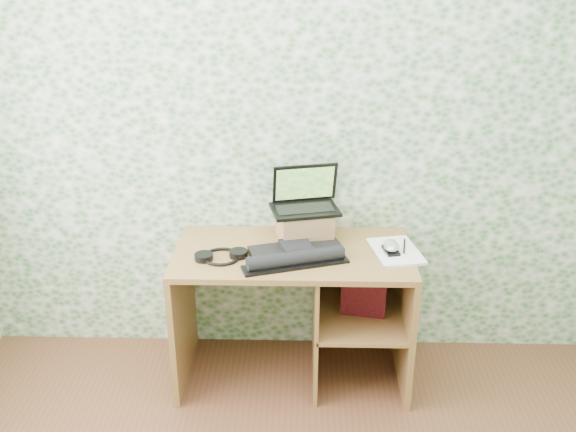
{
  "coord_description": "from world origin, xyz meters",
  "views": [
    {
      "loc": [
        0.05,
        -1.45,
        2.21
      ],
      "look_at": [
        -0.02,
        1.39,
        0.97
      ],
      "focal_mm": 40.0,
      "sensor_mm": 36.0,
      "label": 1
    }
  ],
  "objects_px": {
    "laptop": "(305,199)",
    "notepad": "(396,251)",
    "desk": "(308,295)",
    "keyboard": "(296,254)",
    "riser": "(305,225)"
  },
  "relations": [
    {
      "from": "riser",
      "to": "laptop",
      "type": "relative_size",
      "value": 0.7
    },
    {
      "from": "desk",
      "to": "laptop",
      "type": "xyz_separation_m",
      "value": [
        -0.02,
        0.15,
        0.48
      ]
    },
    {
      "from": "desk",
      "to": "laptop",
      "type": "relative_size",
      "value": 3.15
    },
    {
      "from": "laptop",
      "to": "keyboard",
      "type": "height_order",
      "value": "laptop"
    },
    {
      "from": "laptop",
      "to": "notepad",
      "type": "height_order",
      "value": "laptop"
    },
    {
      "from": "desk",
      "to": "keyboard",
      "type": "bearing_deg",
      "value": -120.11
    },
    {
      "from": "keyboard",
      "to": "notepad",
      "type": "bearing_deg",
      "value": -8.73
    },
    {
      "from": "laptop",
      "to": "notepad",
      "type": "relative_size",
      "value": 1.22
    },
    {
      "from": "desk",
      "to": "keyboard",
      "type": "xyz_separation_m",
      "value": [
        -0.06,
        -0.11,
        0.29
      ]
    },
    {
      "from": "laptop",
      "to": "riser",
      "type": "bearing_deg",
      "value": -103.17
    },
    {
      "from": "desk",
      "to": "riser",
      "type": "relative_size",
      "value": 4.5
    },
    {
      "from": "riser",
      "to": "laptop",
      "type": "distance_m",
      "value": 0.14
    },
    {
      "from": "laptop",
      "to": "desk",
      "type": "bearing_deg",
      "value": -95.07
    },
    {
      "from": "laptop",
      "to": "keyboard",
      "type": "distance_m",
      "value": 0.33
    },
    {
      "from": "riser",
      "to": "notepad",
      "type": "relative_size",
      "value": 0.85
    }
  ]
}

